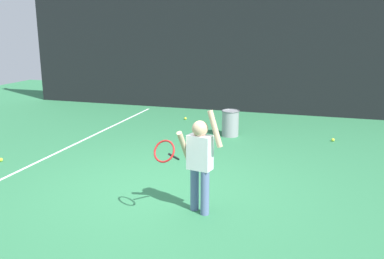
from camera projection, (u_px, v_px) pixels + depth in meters
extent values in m
plane|color=#2D7247|center=(161.00, 188.00, 6.19)|extent=(20.00, 20.00, 0.00)
cube|color=white|center=(55.00, 154.00, 7.84)|extent=(0.05, 9.00, 0.00)
cube|color=black|center=(240.00, 42.00, 11.23)|extent=(12.63, 0.08, 3.75)
cylinder|color=slate|center=(44.00, 37.00, 13.02)|extent=(0.09, 0.09, 3.90)
cylinder|color=slate|center=(135.00, 38.00, 12.14)|extent=(0.09, 0.09, 3.90)
cylinder|color=slate|center=(241.00, 40.00, 11.26)|extent=(0.09, 0.09, 3.90)
cylinder|color=slate|center=(364.00, 41.00, 10.38)|extent=(0.09, 0.09, 3.90)
cylinder|color=slate|center=(195.00, 189.00, 5.42)|extent=(0.11, 0.11, 0.58)
cylinder|color=slate|center=(205.00, 193.00, 5.28)|extent=(0.11, 0.11, 0.58)
cube|color=white|center=(200.00, 152.00, 5.23)|extent=(0.33, 0.23, 0.44)
sphere|color=tan|center=(200.00, 129.00, 5.15)|extent=(0.20, 0.20, 0.20)
cylinder|color=tan|center=(215.00, 129.00, 5.07)|extent=(0.22, 0.11, 0.46)
cylinder|color=tan|center=(184.00, 146.00, 5.25)|extent=(0.12, 0.30, 0.43)
cylinder|color=black|center=(174.00, 157.00, 5.21)|extent=(0.08, 0.24, 0.15)
torus|color=red|center=(164.00, 151.00, 4.99)|extent=(0.31, 0.22, 0.26)
cylinder|color=gray|center=(230.00, 123.00, 9.04)|extent=(0.36, 0.36, 0.55)
torus|color=#595B60|center=(231.00, 111.00, 8.97)|extent=(0.38, 0.38, 0.02)
sphere|color=#CCE033|center=(185.00, 118.00, 10.63)|extent=(0.07, 0.07, 0.07)
sphere|color=#CCE033|center=(333.00, 140.00, 8.67)|extent=(0.07, 0.07, 0.07)
sphere|color=#CCE033|center=(1.00, 160.00, 7.39)|extent=(0.07, 0.07, 0.07)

